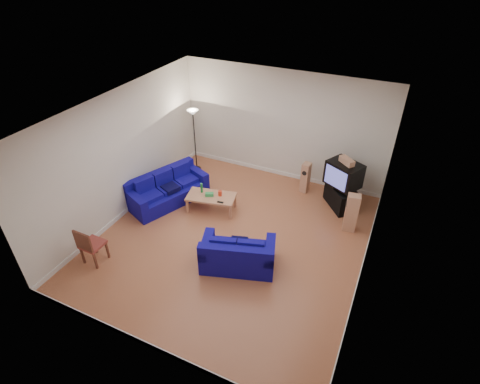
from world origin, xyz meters
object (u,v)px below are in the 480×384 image
at_px(coffee_table, 211,198).
at_px(television, 344,174).
at_px(sofa_loveseat, 238,256).
at_px(sofa_three_seat, 167,191).
at_px(tv_stand, 341,197).

bearing_deg(coffee_table, television, 27.85).
bearing_deg(sofa_loveseat, sofa_three_seat, 135.18).
relative_size(sofa_three_seat, television, 2.29).
relative_size(sofa_three_seat, coffee_table, 1.72).
height_order(sofa_three_seat, tv_stand, sofa_three_seat).
relative_size(coffee_table, television, 1.33).
bearing_deg(sofa_loveseat, television, 46.94).
bearing_deg(coffee_table, sofa_three_seat, -174.76).
relative_size(sofa_loveseat, television, 1.75).
bearing_deg(sofa_three_seat, television, 134.52).
relative_size(tv_stand, television, 0.96).
height_order(sofa_three_seat, television, television).
xyz_separation_m(sofa_loveseat, tv_stand, (1.54, 3.18, -0.00)).
xyz_separation_m(coffee_table, tv_stand, (3.05, 1.62, -0.10)).
xyz_separation_m(sofa_three_seat, tv_stand, (4.35, 1.74, -0.01)).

